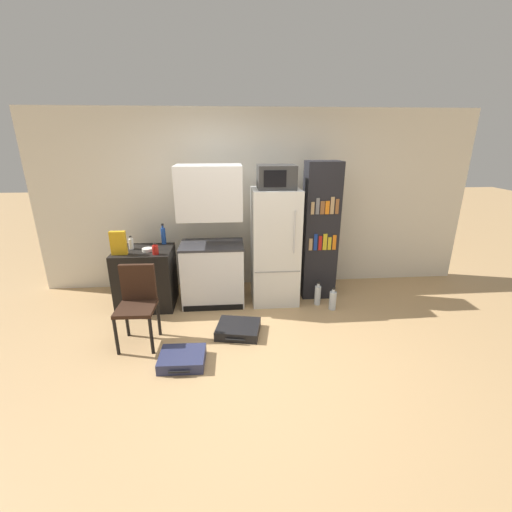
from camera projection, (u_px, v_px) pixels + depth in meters
The scene contains 17 objects.
ground_plane at pixel (254, 356), 3.63m from camera, with size 24.00×24.00×0.00m, color tan.
wall_back at pixel (257, 201), 5.10m from camera, with size 6.40×0.10×2.59m.
side_table at pixel (146, 278), 4.61m from camera, with size 0.74×0.61×0.80m.
kitchen_hutch at pixel (212, 242), 4.55m from camera, with size 0.84×0.56×1.87m.
refrigerator at pixel (275, 247), 4.64m from camera, with size 0.63×0.59×1.57m.
microwave at pixel (276, 177), 4.33m from camera, with size 0.48×0.40×0.30m.
bookshelf at pixel (320, 232), 4.74m from camera, with size 0.46×0.34×1.91m.
bottle_milk_white at pixel (131, 244), 4.49m from camera, with size 0.06×0.06×0.17m.
bottle_blue_soda at pixel (163, 235), 4.69m from camera, with size 0.06×0.06×0.29m.
bottle_ketchup_red at pixel (155, 250), 4.29m from camera, with size 0.08×0.08×0.15m.
bowl at pixel (148, 250), 4.42m from camera, with size 0.14×0.14×0.04m.
cereal_box at pixel (118, 243), 4.26m from camera, with size 0.19×0.07×0.30m.
chair at pixel (137, 298), 3.75m from camera, with size 0.41×0.42×0.89m.
suitcase_large_flat at pixel (238, 329), 4.04m from camera, with size 0.56×0.52×0.11m.
suitcase_small_flat at pixel (182, 359), 3.49m from camera, with size 0.47×0.42×0.11m.
water_bottle_front at pixel (333, 300), 4.57m from camera, with size 0.09×0.09×0.32m.
water_bottle_middle at pixel (318, 295), 4.71m from camera, with size 0.08×0.08×0.34m.
Camera 1 is at (-0.23, -3.07, 2.20)m, focal length 24.00 mm.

